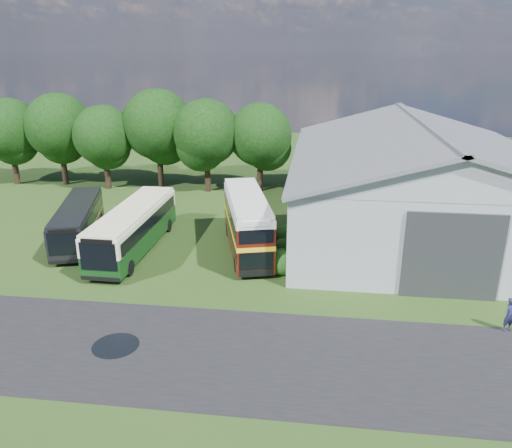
# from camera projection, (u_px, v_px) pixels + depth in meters

# --- Properties ---
(ground) EXTENTS (120.00, 120.00, 0.00)m
(ground) POSITION_uv_depth(u_px,v_px,m) (166.00, 316.00, 26.03)
(ground) COLOR #233D13
(ground) RESTS_ON ground
(asphalt_road) EXTENTS (60.00, 8.00, 0.02)m
(asphalt_road) POSITION_uv_depth(u_px,v_px,m) (210.00, 353.00, 22.87)
(asphalt_road) COLOR black
(asphalt_road) RESTS_ON ground
(puddle) EXTENTS (2.20, 2.20, 0.01)m
(puddle) POSITION_uv_depth(u_px,v_px,m) (116.00, 346.00, 23.41)
(puddle) COLOR black
(puddle) RESTS_ON ground
(storage_shed) EXTENTS (18.80, 24.80, 8.15)m
(storage_shed) POSITION_uv_depth(u_px,v_px,m) (417.00, 174.00, 37.78)
(storage_shed) COLOR gray
(storage_shed) RESTS_ON ground
(tree_far_left) EXTENTS (6.12, 6.12, 8.64)m
(tree_far_left) POSITION_uv_depth(u_px,v_px,m) (9.00, 129.00, 49.36)
(tree_far_left) COLOR black
(tree_far_left) RESTS_ON ground
(tree_left_a) EXTENTS (6.46, 6.46, 9.12)m
(tree_left_a) POSITION_uv_depth(u_px,v_px,m) (59.00, 126.00, 49.12)
(tree_left_a) COLOR black
(tree_left_a) RESTS_ON ground
(tree_left_b) EXTENTS (5.78, 5.78, 8.16)m
(tree_left_b) POSITION_uv_depth(u_px,v_px,m) (104.00, 135.00, 47.79)
(tree_left_b) COLOR black
(tree_left_b) RESTS_ON ground
(tree_mid) EXTENTS (6.80, 6.80, 9.60)m
(tree_mid) POSITION_uv_depth(u_px,v_px,m) (158.00, 125.00, 48.10)
(tree_mid) COLOR black
(tree_mid) RESTS_ON ground
(tree_right_a) EXTENTS (6.26, 6.26, 8.83)m
(tree_right_a) POSITION_uv_depth(u_px,v_px,m) (206.00, 133.00, 46.73)
(tree_right_a) COLOR black
(tree_right_a) RESTS_ON ground
(tree_right_b) EXTENTS (5.98, 5.98, 8.45)m
(tree_right_b) POSITION_uv_depth(u_px,v_px,m) (260.00, 135.00, 46.96)
(tree_right_b) COLOR black
(tree_right_b) RESTS_ON ground
(shrub_front) EXTENTS (1.70, 1.70, 1.70)m
(shrub_front) POSITION_uv_depth(u_px,v_px,m) (282.00, 273.00, 30.97)
(shrub_front) COLOR #194714
(shrub_front) RESTS_ON ground
(shrub_mid) EXTENTS (1.60, 1.60, 1.60)m
(shrub_mid) POSITION_uv_depth(u_px,v_px,m) (284.00, 260.00, 32.84)
(shrub_mid) COLOR #194714
(shrub_mid) RESTS_ON ground
(shrub_back) EXTENTS (1.80, 1.80, 1.80)m
(shrub_back) POSITION_uv_depth(u_px,v_px,m) (286.00, 249.00, 34.70)
(shrub_back) COLOR #194714
(shrub_back) RESTS_ON ground
(bus_green_single) EXTENTS (2.72, 11.11, 3.05)m
(bus_green_single) POSITION_uv_depth(u_px,v_px,m) (134.00, 228.00, 33.92)
(bus_green_single) COLOR black
(bus_green_single) RESTS_ON ground
(bus_maroon_double) EXTENTS (4.72, 9.63, 4.01)m
(bus_maroon_double) POSITION_uv_depth(u_px,v_px,m) (247.00, 224.00, 33.64)
(bus_maroon_double) COLOR black
(bus_maroon_double) RESTS_ON ground
(bus_dark_single) EXTENTS (4.88, 9.99, 2.69)m
(bus_dark_single) POSITION_uv_depth(u_px,v_px,m) (78.00, 222.00, 35.77)
(bus_dark_single) COLOR black
(bus_dark_single) RESTS_ON ground
(visitor_a) EXTENTS (0.77, 0.68, 1.78)m
(visitor_a) POSITION_uv_depth(u_px,v_px,m) (510.00, 315.00, 24.34)
(visitor_a) COLOR #1C1D3E
(visitor_a) RESTS_ON ground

